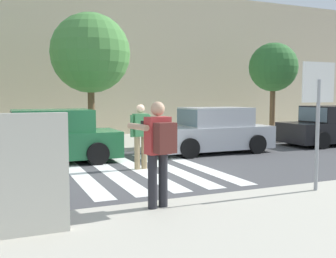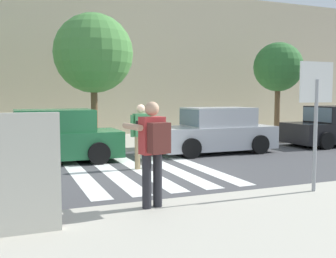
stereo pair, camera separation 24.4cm
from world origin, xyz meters
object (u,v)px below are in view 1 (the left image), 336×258
street_tree_east (273,68)px  street_tree_center (90,53)px  parked_car_silver (213,131)px  advertising_board (25,175)px  pedestrian_crossing (141,133)px  stop_sign (318,98)px  parked_car_black (331,127)px  photographer_with_backpack (159,145)px  parked_car_green (49,138)px

street_tree_east → street_tree_center: bearing=-176.0°
parked_car_silver → advertising_board: advertising_board is taller
street_tree_center → street_tree_east: street_tree_center is taller
street_tree_center → street_tree_east: (8.36, 0.58, -0.23)m
pedestrian_crossing → street_tree_east: 9.45m
advertising_board → stop_sign: bearing=4.6°
stop_sign → parked_car_black: bearing=42.4°
parked_car_silver → parked_car_black: bearing=-0.0°
photographer_with_backpack → parked_car_silver: size_ratio=0.42×
parked_car_green → parked_car_black: bearing=-0.0°
parked_car_black → advertising_board: advertising_board is taller
stop_sign → parked_car_silver: bearing=79.0°
photographer_with_backpack → parked_car_black: 11.48m
photographer_with_backpack → parked_car_silver: photographer_with_backpack is taller
photographer_with_backpack → parked_car_silver: 7.40m
pedestrian_crossing → parked_car_black: pedestrian_crossing is taller
advertising_board → parked_car_silver: bearing=44.9°
photographer_with_backpack → parked_car_black: bearing=31.2°
stop_sign → photographer_with_backpack: (-3.23, 0.08, -0.75)m
photographer_with_backpack → stop_sign: bearing=-1.3°
pedestrian_crossing → advertising_board: (-3.15, -4.51, -0.03)m
pedestrian_crossing → parked_car_green: bearing=138.0°
parked_car_silver → street_tree_east: bearing=30.3°
parked_car_silver → advertising_board: size_ratio=2.56×
street_tree_center → advertising_board: 9.32m
parked_car_silver → street_tree_east: 5.91m
photographer_with_backpack → street_tree_center: (0.67, 8.07, 2.26)m
photographer_with_backpack → parked_car_green: photographer_with_backpack is taller
advertising_board → pedestrian_crossing: bearing=55.0°
stop_sign → photographer_with_backpack: stop_sign is taller
parked_car_silver → street_tree_center: size_ratio=0.87×
street_tree_center → parked_car_black: bearing=-13.1°
pedestrian_crossing → stop_sign: bearing=-62.5°
parked_car_green → advertising_board: (-1.02, -6.43, 0.21)m
parked_car_green → street_tree_east: size_ratio=0.98×
street_tree_center → pedestrian_crossing: bearing=-84.0°
stop_sign → parked_car_green: 7.47m
pedestrian_crossing → street_tree_east: size_ratio=0.41×
parked_car_green → parked_car_silver: size_ratio=1.00×
parked_car_silver → stop_sign: bearing=-101.0°
stop_sign → street_tree_east: (5.80, 8.72, 1.28)m
pedestrian_crossing → advertising_board: advertising_board is taller
parked_car_silver → photographer_with_backpack: bearing=-126.5°
pedestrian_crossing → street_tree_center: bearing=96.0°
photographer_with_backpack → pedestrian_crossing: size_ratio=1.00×
stop_sign → parked_car_black: stop_sign is taller
parked_car_green → street_tree_center: street_tree_center is taller
photographer_with_backpack → street_tree_east: size_ratio=0.41×
stop_sign → advertising_board: stop_sign is taller
photographer_with_backpack → parked_car_green: size_ratio=0.42×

